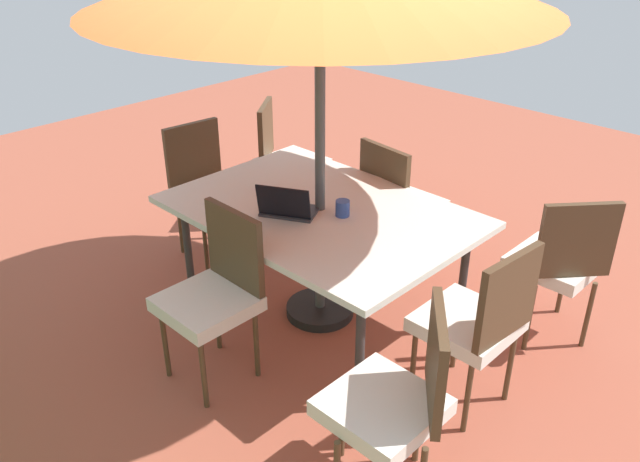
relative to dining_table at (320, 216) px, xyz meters
name	(u,v)px	position (x,y,z in m)	size (l,w,h in m)	color
ground_plane	(320,314)	(0.00, 0.00, -0.72)	(10.00, 10.00, 0.02)	#9E4C38
dining_table	(320,216)	(0.00, 0.00, 0.00)	(1.80, 1.25, 0.76)	silver
chair_north	(215,290)	(0.01, 0.80, -0.16)	(0.46, 0.46, 0.98)	silver
chair_northwest	(397,397)	(-1.22, 0.77, -0.16)	(0.58, 0.58, 0.98)	silver
chair_south	(398,200)	(0.01, -0.79, -0.16)	(0.47, 0.48, 0.98)	silver
chair_east	(206,185)	(1.18, -0.01, -0.16)	(0.48, 0.47, 0.98)	silver
chair_southeast	(285,156)	(1.19, -0.81, -0.16)	(0.58, 0.58, 0.98)	silver
chair_southwest	(560,259)	(-1.17, -0.81, -0.16)	(0.59, 0.58, 0.98)	silver
chair_west	(478,319)	(-1.15, 0.04, -0.16)	(0.48, 0.47, 0.98)	silver
laptop	(288,208)	(0.08, 0.19, 0.10)	(0.40, 0.37, 0.21)	#2D2D33
cup	(343,208)	(-0.16, -0.03, 0.10)	(0.08, 0.08, 0.10)	#334C99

